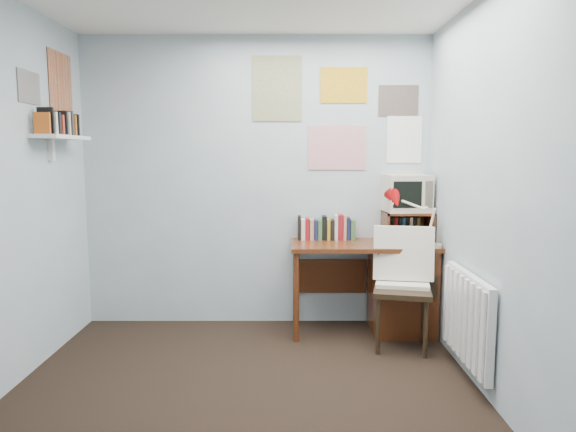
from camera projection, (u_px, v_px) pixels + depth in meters
name	position (u px, v px, depth m)	size (l,w,h in m)	color
ground	(240.00, 422.00, 2.89)	(3.50, 3.50, 0.00)	black
back_wall	(257.00, 182.00, 4.47)	(3.00, 0.02, 2.50)	#AEC0C7
right_wall	(518.00, 201.00, 2.74)	(0.02, 3.50, 2.50)	#AEC0C7
desk	(395.00, 285.00, 4.31)	(1.20, 0.55, 0.76)	#532713
desk_chair	(402.00, 291.00, 3.93)	(0.47, 0.44, 0.91)	black
desk_lamp	(436.00, 222.00, 4.03)	(0.29, 0.24, 0.41)	#AB0B0D
tv_riser	(407.00, 226.00, 4.36)	(0.40, 0.30, 0.25)	#532713
crt_tv	(407.00, 191.00, 4.35)	(0.36, 0.33, 0.34)	beige
book_row	(333.00, 227.00, 4.43)	(0.60, 0.14, 0.22)	#532713
radiator	(467.00, 318.00, 3.39)	(0.09, 0.80, 0.60)	white
wall_shelf	(61.00, 137.00, 3.78)	(0.20, 0.62, 0.24)	white
posters_back	(338.00, 112.00, 4.40)	(1.20, 0.01, 0.90)	white
posters_left	(46.00, 85.00, 3.74)	(0.01, 0.70, 0.60)	white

